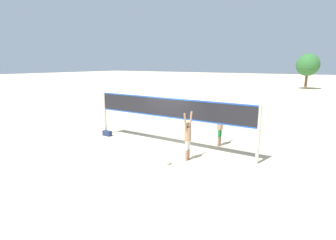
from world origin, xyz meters
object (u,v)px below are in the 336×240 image
Objects in this scene: gear_bag at (107,133)px; player_blocker at (220,124)px; tree_left_cluster at (308,65)px; player_spiker at (188,135)px; volleyball at (168,162)px; volleyball_net at (168,112)px.

player_blocker is at bearing 15.68° from gear_bag.
player_spiker is at bearing -91.17° from tree_left_cluster.
player_blocker is 9.12× the size of volleyball.
volleyball is (-0.42, -0.86, -0.97)m from player_spiker.
tree_left_cluster reaches higher than player_blocker.
player_spiker is 0.99× the size of player_blocker.
gear_bag is 37.66m from tree_left_cluster.
player_blocker is 0.38× the size of tree_left_cluster.
volleyball is (-0.81, -3.43, -0.98)m from player_blocker.
player_blocker is at bearing 76.64° from volleyball.
volleyball_net is 16.72× the size of gear_bag.
player_blocker is 3.98× the size of gear_bag.
volleyball_net is at bearing 3.93° from gear_bag.
volleyball is 0.44× the size of gear_bag.
tree_left_cluster is (1.19, 38.67, 3.65)m from volleyball.
player_spiker is 3.95× the size of gear_bag.
player_spiker is 2.60m from player_blocker.
volleyball is (1.30, -2.01, -1.58)m from volleyball_net.
volleyball_net is at bearing -56.02° from player_blocker.
volleyball_net is 4.22m from gear_bag.
gear_bag reaches higher than volleyball.
gear_bag is at bearing 81.10° from player_spiker.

